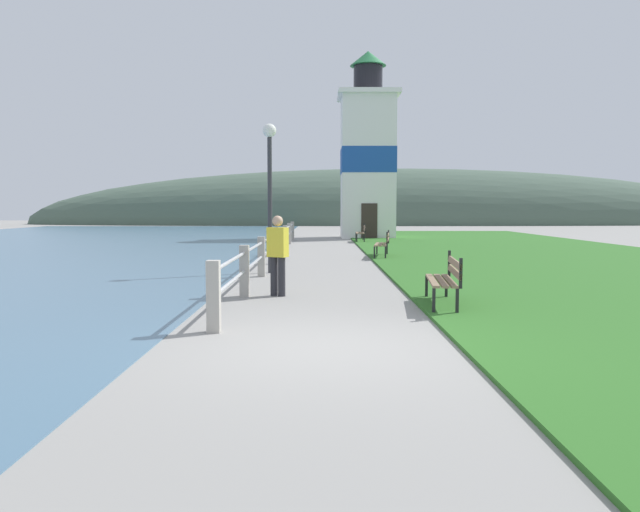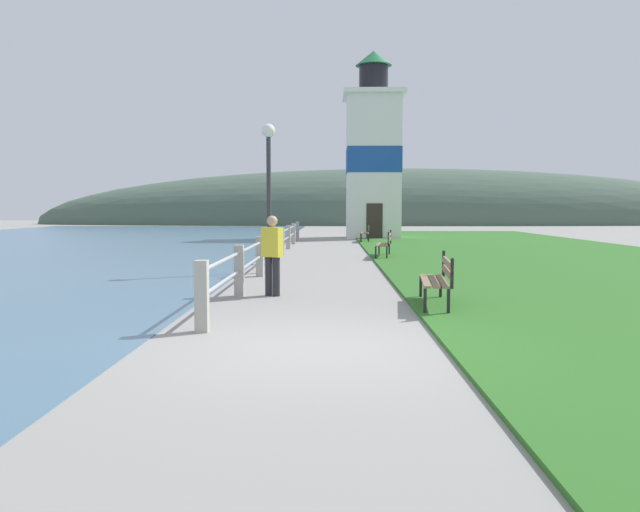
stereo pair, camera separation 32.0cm
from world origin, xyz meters
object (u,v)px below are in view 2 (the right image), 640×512
Objects in this scene: park_bench_near at (439,277)px; person_strolling at (272,253)px; park_bench_midway at (385,242)px; lighthouse at (373,157)px; park_bench_far at (366,232)px; lamp_post at (269,170)px.

park_bench_near is 1.20× the size of person_strolling.
lighthouse is at bearing -84.35° from park_bench_midway.
park_bench_far is at bearing 18.35° from person_strolling.
person_strolling is (-3.06, -9.51, 0.32)m from park_bench_midway.
park_bench_midway is at bearing 9.14° from person_strolling.
lighthouse is at bearing -85.24° from park_bench_near.
person_strolling reaches higher than park_bench_far.
park_bench_near is at bearing -87.96° from person_strolling.
park_bench_near is 0.96× the size of park_bench_midway.
lamp_post is (-4.10, -19.84, -1.94)m from lighthouse.
park_bench_near is 7.17m from lamp_post.
lighthouse is at bearing -95.66° from park_bench_far.
person_strolling is (-3.60, -24.26, -3.82)m from lighthouse.
park_bench_near is 10.92m from park_bench_midway.
park_bench_far is (-0.07, 20.98, -0.00)m from park_bench_near.
park_bench_midway is 9.99m from person_strolling.
park_bench_near and park_bench_far have the same top height.
park_bench_near is at bearing -58.73° from lamp_post.
park_bench_midway is at bearing -92.09° from lighthouse.
park_bench_far is (-0.09, 10.07, -0.00)m from park_bench_midway.
lamp_post reaches higher than person_strolling.
lighthouse is (0.63, 4.68, 4.14)m from park_bench_far.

